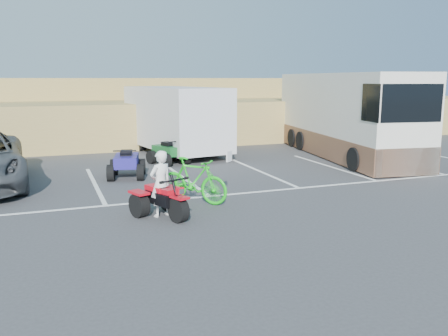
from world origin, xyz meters
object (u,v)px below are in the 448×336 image
object	(u,v)px
rider	(161,184)
quad_atv_green	(168,164)
green_dirt_bike	(194,180)
quad_atv_blue	(127,178)
red_trike_atv	(165,217)
cargo_trailer	(175,118)
rv_motorhome	(344,121)

from	to	relation	value
rider	quad_atv_green	xyz separation A→B (m)	(1.78, 6.44, -0.75)
green_dirt_bike	quad_atv_blue	bearing A→B (deg)	64.84
quad_atv_blue	quad_atv_green	distance (m)	2.61
red_trike_atv	quad_atv_green	distance (m)	6.80
cargo_trailer	quad_atv_blue	world-z (taller)	cargo_trailer
green_dirt_bike	quad_atv_green	size ratio (longest dim) A/B	1.36
rider	quad_atv_blue	world-z (taller)	rider
cargo_trailer	quad_atv_green	bearing A→B (deg)	-120.74
rider	rv_motorhome	distance (m)	10.65
cargo_trailer	quad_atv_blue	bearing A→B (deg)	-132.31
quad_atv_blue	red_trike_atv	bearing A→B (deg)	-75.45
cargo_trailer	quad_atv_green	xyz separation A→B (m)	(-0.90, -2.30, -1.48)
green_dirt_bike	quad_atv_blue	distance (m)	3.86
cargo_trailer	quad_atv_green	size ratio (longest dim) A/B	4.42
quad_atv_blue	rv_motorhome	bearing A→B (deg)	21.70
cargo_trailer	quad_atv_blue	distance (m)	5.20
red_trike_atv	quad_atv_green	xyz separation A→B (m)	(1.72, 6.58, 0.00)
cargo_trailer	rv_motorhome	size ratio (longest dim) A/B	0.67
rv_motorhome	quad_atv_green	distance (m)	7.26
rider	green_dirt_bike	xyz separation A→B (m)	(1.04, 0.90, -0.18)
green_dirt_bike	quad_atv_blue	size ratio (longest dim) A/B	1.28
rider	rv_motorhome	xyz separation A→B (m)	(8.88, 5.84, 0.65)
rider	cargo_trailer	size ratio (longest dim) A/B	0.24
quad_atv_blue	quad_atv_green	xyz separation A→B (m)	(1.81, 1.88, 0.00)
green_dirt_bike	cargo_trailer	size ratio (longest dim) A/B	0.31
cargo_trailer	rv_motorhome	distance (m)	6.85
red_trike_atv	quad_atv_blue	xyz separation A→B (m)	(-0.09, 4.70, 0.00)
green_dirt_bike	rv_motorhome	xyz separation A→B (m)	(7.83, 4.94, 0.83)
green_dirt_bike	rv_motorhome	world-z (taller)	rv_motorhome
red_trike_atv	green_dirt_bike	size ratio (longest dim) A/B	0.77
red_trike_atv	rv_motorhome	size ratio (longest dim) A/B	0.16
rider	cargo_trailer	xyz separation A→B (m)	(2.68, 8.74, 0.73)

